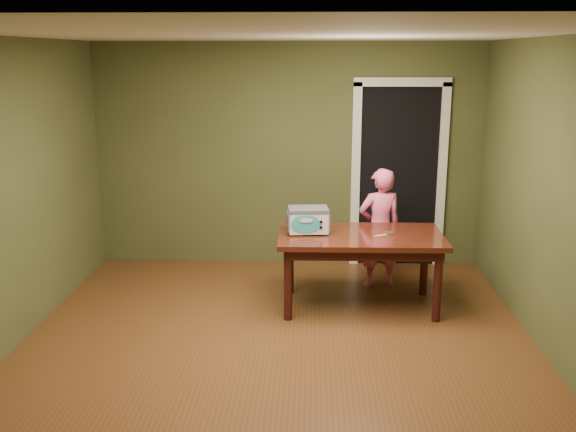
{
  "coord_description": "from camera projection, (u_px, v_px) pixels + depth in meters",
  "views": [
    {
      "loc": [
        0.29,
        -4.94,
        2.45
      ],
      "look_at": [
        0.07,
        1.0,
        0.95
      ],
      "focal_mm": 40.0,
      "sensor_mm": 36.0,
      "label": 1
    }
  ],
  "objects": [
    {
      "name": "baking_pan",
      "position": [
        388.0,
        233.0,
        6.24
      ],
      "size": [
        0.1,
        0.1,
        0.02
      ],
      "color": "silver",
      "rests_on": "dining_table"
    },
    {
      "name": "spatula",
      "position": [
        383.0,
        235.0,
        6.19
      ],
      "size": [
        0.17,
        0.11,
        0.01
      ],
      "primitive_type": "cube",
      "rotation": [
        0.0,
        0.0,
        0.48
      ],
      "color": "#DBDA5F",
      "rests_on": "dining_table"
    },
    {
      "name": "floor",
      "position": [
        276.0,
        354.0,
        5.4
      ],
      "size": [
        5.0,
        5.0,
        0.0
      ],
      "primitive_type": "plane",
      "color": "brown",
      "rests_on": "ground"
    },
    {
      "name": "doorway",
      "position": [
        395.0,
        173.0,
        7.78
      ],
      "size": [
        1.1,
        0.66,
        2.25
      ],
      "color": "black",
      "rests_on": "ground"
    },
    {
      "name": "toy_oven",
      "position": [
        308.0,
        219.0,
        6.26
      ],
      "size": [
        0.43,
        0.32,
        0.25
      ],
      "rotation": [
        0.0,
        0.0,
        0.1
      ],
      "color": "#4C4F54",
      "rests_on": "dining_table"
    },
    {
      "name": "room_shell",
      "position": [
        275.0,
        153.0,
        4.98
      ],
      "size": [
        4.52,
        5.02,
        2.61
      ],
      "color": "#4C522C",
      "rests_on": "ground"
    },
    {
      "name": "child",
      "position": [
        380.0,
        228.0,
        6.85
      ],
      "size": [
        0.54,
        0.42,
        1.3
      ],
      "primitive_type": "imported",
      "rotation": [
        0.0,
        0.0,
        3.39
      ],
      "color": "pink",
      "rests_on": "floor"
    },
    {
      "name": "dining_table",
      "position": [
        360.0,
        244.0,
        6.27
      ],
      "size": [
        1.61,
        0.92,
        0.75
      ],
      "rotation": [
        0.0,
        0.0,
        0.01
      ],
      "color": "#33160B",
      "rests_on": "floor"
    }
  ]
}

